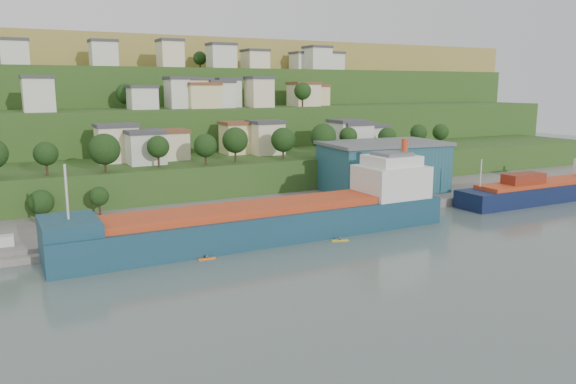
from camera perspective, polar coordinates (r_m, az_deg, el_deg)
ground at (r=104.69m, az=4.74°, el=-5.30°), size 500.00×500.00×0.00m
quay at (r=138.07m, az=5.56°, el=-1.39°), size 220.00×26.00×4.00m
pebble_beach at (r=110.71m, az=-27.18°, el=-5.58°), size 40.00×18.00×2.40m
hillside at (r=260.86m, az=-15.48°, el=4.00°), size 360.00×210.54×96.00m
cargo_ship_near at (r=107.93m, az=-1.30°, el=-3.02°), size 78.02×13.22×20.02m
cargo_ship_far at (r=160.15m, az=25.31°, el=0.17°), size 55.27×9.37×15.01m
warehouse at (r=147.10m, az=9.62°, el=2.60°), size 32.54×21.64×12.80m
dinghy at (r=109.09m, az=-22.24°, el=-4.54°), size 4.44×3.09×0.83m
kayak_orange at (r=96.41m, az=-8.26°, el=-6.65°), size 2.96×0.59×0.74m
kayak_yellow at (r=106.85m, az=5.31°, el=-4.84°), size 3.26×1.60×0.81m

